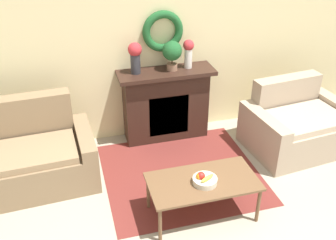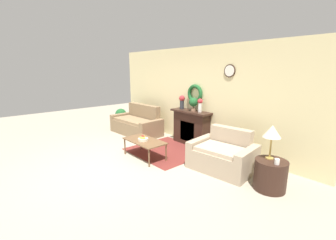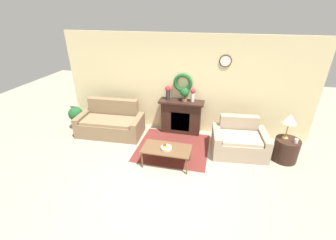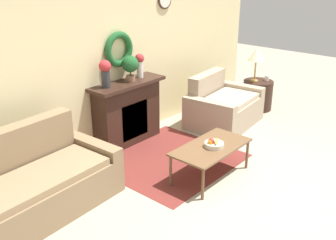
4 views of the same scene
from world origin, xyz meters
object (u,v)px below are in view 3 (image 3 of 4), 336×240
fruit_bowl (166,147)px  vase_on_mantel_right (193,94)px  fireplace (181,116)px  potted_plant_on_mantel (185,93)px  couch_left (111,123)px  mug (296,141)px  vase_on_mantel_left (168,92)px  potted_plant_floor_by_couch (76,115)px  table_lamp (290,119)px  coffee_table (167,150)px  loveseat_right (239,141)px  side_table_by_loveseat (286,150)px

fruit_bowl → vase_on_mantel_right: size_ratio=0.66×
fireplace → potted_plant_on_mantel: (0.08, -0.01, 0.71)m
couch_left → mug: 4.70m
fruit_bowl → vase_on_mantel_left: (-0.33, 1.62, 0.72)m
fireplace → fruit_bowl: bearing=-92.1°
fireplace → vase_on_mantel_right: size_ratio=3.37×
fruit_bowl → potted_plant_floor_by_couch: (-2.98, 1.12, -0.05)m
fruit_bowl → table_lamp: 2.82m
mug → vase_on_mantel_left: vase_on_mantel_left is taller
coffee_table → fruit_bowl: bearing=-98.1°
fruit_bowl → potted_plant_on_mantel: potted_plant_on_mantel is taller
table_lamp → fireplace: bearing=164.2°
couch_left → table_lamp: size_ratio=3.00×
coffee_table → vase_on_mantel_left: size_ratio=2.78×
fruit_bowl → vase_on_mantel_right: 1.80m
mug → potted_plant_on_mantel: 2.88m
couch_left → vase_on_mantel_right: size_ratio=5.01×
loveseat_right → vase_on_mantel_right: vase_on_mantel_right is taller
side_table_by_loveseat → fruit_bowl: bearing=-162.7°
couch_left → coffee_table: (1.87, -1.04, 0.08)m
fireplace → loveseat_right: bearing=-24.0°
fruit_bowl → side_table_by_loveseat: (2.69, 0.84, -0.21)m
mug → table_lamp: bearing=141.8°
vase_on_mantel_left → potted_plant_floor_by_couch: 2.81m
fireplace → side_table_by_loveseat: size_ratio=2.23×
loveseat_right → potted_plant_floor_by_couch: (-4.61, 0.20, 0.13)m
couch_left → vase_on_mantel_left: size_ratio=4.68×
fireplace → coffee_table: bearing=-91.9°
couch_left → vase_on_mantel_right: 2.45m
table_lamp → potted_plant_on_mantel: size_ratio=1.63×
fireplace → coffee_table: fireplace is taller
side_table_by_loveseat → potted_plant_floor_by_couch: potted_plant_floor_by_couch is taller
fruit_bowl → fireplace: bearing=87.9°
mug → vase_on_mantel_left: size_ratio=0.24×
fruit_bowl → potted_plant_floor_by_couch: potted_plant_floor_by_couch is taller
couch_left → vase_on_mantel_left: 1.86m
side_table_by_loveseat → potted_plant_on_mantel: bearing=163.3°
vase_on_mantel_left → vase_on_mantel_right: bearing=0.0°
fireplace → coffee_table: 1.59m
fruit_bowl → table_lamp: (2.62, 0.89, 0.55)m
couch_left → mug: couch_left is taller
vase_on_mantel_right → potted_plant_floor_by_couch: bearing=-171.4°
fireplace → potted_plant_on_mantel: size_ratio=3.28×
mug → potted_plant_floor_by_couch: bearing=176.3°
fruit_bowl → side_table_by_loveseat: bearing=17.3°
fireplace → table_lamp: 2.71m
loveseat_right → side_table_by_loveseat: bearing=-10.5°
coffee_table → potted_plant_on_mantel: 1.77m
coffee_table → potted_plant_on_mantel: potted_plant_on_mantel is taller
table_lamp → loveseat_right: bearing=178.4°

